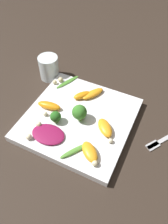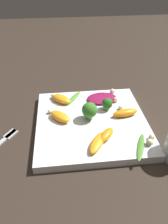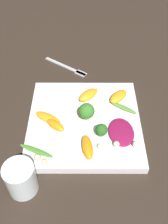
# 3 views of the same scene
# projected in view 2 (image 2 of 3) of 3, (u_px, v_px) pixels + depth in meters

# --- Properties ---
(ground_plane) EXTENTS (2.40, 2.40, 0.00)m
(ground_plane) POSITION_uv_depth(u_px,v_px,m) (91.00, 126.00, 0.61)
(ground_plane) COLOR #2D231C
(plate) EXTENTS (0.30, 0.30, 0.02)m
(plate) POSITION_uv_depth(u_px,v_px,m) (91.00, 123.00, 0.60)
(plate) COLOR white
(plate) RESTS_ON ground_plane
(radicchio_leaf_0) EXTENTS (0.10, 0.07, 0.01)m
(radicchio_leaf_0) POSITION_uv_depth(u_px,v_px,m) (102.00, 98.00, 0.67)
(radicchio_leaf_0) COLOR maroon
(radicchio_leaf_0) RESTS_ON plate
(orange_segment_0) EXTENTS (0.07, 0.07, 0.02)m
(orange_segment_0) POSITION_uv_depth(u_px,v_px,m) (60.00, 116.00, 0.59)
(orange_segment_0) COLOR orange
(orange_segment_0) RESTS_ON plate
(orange_segment_1) EXTENTS (0.07, 0.04, 0.02)m
(orange_segment_1) POSITION_uv_depth(u_px,v_px,m) (125.00, 113.00, 0.60)
(orange_segment_1) COLOR orange
(orange_segment_1) RESTS_ON plate
(orange_segment_2) EXTENTS (0.07, 0.07, 0.02)m
(orange_segment_2) POSITION_uv_depth(u_px,v_px,m) (61.00, 99.00, 0.66)
(orange_segment_2) COLOR orange
(orange_segment_2) RESTS_ON plate
(orange_segment_3) EXTENTS (0.06, 0.08, 0.02)m
(orange_segment_3) POSITION_uv_depth(u_px,v_px,m) (98.00, 143.00, 0.51)
(orange_segment_3) COLOR orange
(orange_segment_3) RESTS_ON plate
(orange_segment_4) EXTENTS (0.05, 0.06, 0.02)m
(orange_segment_4) POSITION_uv_depth(u_px,v_px,m) (106.00, 135.00, 0.53)
(orange_segment_4) COLOR orange
(orange_segment_4) RESTS_ON plate
(broccoli_floret_0) EXTENTS (0.04, 0.04, 0.05)m
(broccoli_floret_0) POSITION_uv_depth(u_px,v_px,m) (90.00, 110.00, 0.58)
(broccoli_floret_0) COLOR #84AD5B
(broccoli_floret_0) RESTS_ON plate
(broccoli_floret_1) EXTENTS (0.03, 0.03, 0.04)m
(broccoli_floret_1) POSITION_uv_depth(u_px,v_px,m) (107.00, 104.00, 0.62)
(broccoli_floret_1) COLOR #7A9E51
(broccoli_floret_1) RESTS_ON plate
(arugula_sprig_0) EXTENTS (0.05, 0.09, 0.00)m
(arugula_sprig_0) POSITION_uv_depth(u_px,v_px,m) (141.00, 147.00, 0.51)
(arugula_sprig_0) COLOR #47842D
(arugula_sprig_0) RESTS_ON plate
(arugula_sprig_1) EXTENTS (0.06, 0.08, 0.01)m
(arugula_sprig_1) POSITION_uv_depth(u_px,v_px,m) (73.00, 98.00, 0.67)
(arugula_sprig_1) COLOR #518E33
(arugula_sprig_1) RESTS_ON plate
(macadamia_nut_0) EXTENTS (0.02, 0.02, 0.02)m
(macadamia_nut_0) POSITION_uv_depth(u_px,v_px,m) (116.00, 100.00, 0.66)
(macadamia_nut_0) COLOR beige
(macadamia_nut_0) RESTS_ON plate
(macadamia_nut_1) EXTENTS (0.01, 0.01, 0.01)m
(macadamia_nut_1) POSITION_uv_depth(u_px,v_px,m) (152.00, 137.00, 0.53)
(macadamia_nut_1) COLOR beige
(macadamia_nut_1) RESTS_ON plate
(macadamia_nut_2) EXTENTS (0.02, 0.02, 0.02)m
(macadamia_nut_2) POSITION_uv_depth(u_px,v_px,m) (150.00, 142.00, 0.51)
(macadamia_nut_2) COLOR beige
(macadamia_nut_2) RESTS_ON plate
(macadamia_nut_3) EXTENTS (0.02, 0.02, 0.02)m
(macadamia_nut_3) POSITION_uv_depth(u_px,v_px,m) (53.00, 96.00, 0.68)
(macadamia_nut_3) COLOR beige
(macadamia_nut_3) RESTS_ON plate
(macadamia_nut_4) EXTENTS (0.02, 0.02, 0.02)m
(macadamia_nut_4) POSITION_uv_depth(u_px,v_px,m) (113.00, 91.00, 0.70)
(macadamia_nut_4) COLOR beige
(macadamia_nut_4) RESTS_ON plate
(macadamia_nut_5) EXTENTS (0.01, 0.01, 0.01)m
(macadamia_nut_5) POSITION_uv_depth(u_px,v_px,m) (50.00, 111.00, 0.61)
(macadamia_nut_5) COLOR beige
(macadamia_nut_5) RESTS_ON plate
(macadamia_nut_6) EXTENTS (0.01, 0.01, 0.01)m
(macadamia_nut_6) POSITION_uv_depth(u_px,v_px,m) (121.00, 107.00, 0.63)
(macadamia_nut_6) COLOR beige
(macadamia_nut_6) RESTS_ON plate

